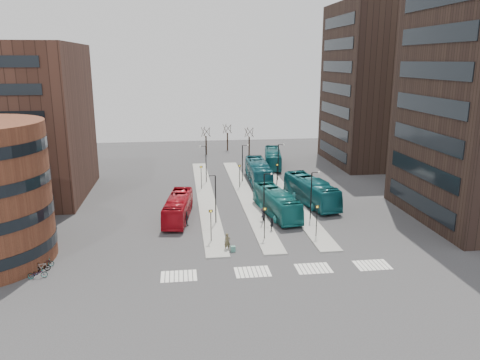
{
  "coord_description": "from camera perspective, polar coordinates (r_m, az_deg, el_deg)",
  "views": [
    {
      "loc": [
        -7.46,
        -36.64,
        19.65
      ],
      "look_at": [
        -0.14,
        19.93,
        5.0
      ],
      "focal_mm": 35.0,
      "sensor_mm": 36.0,
      "label": 1
    }
  ],
  "objects": [
    {
      "name": "lamp_posts",
      "position": [
        67.37,
        1.46,
        0.6
      ],
      "size": [
        14.04,
        20.24,
        6.12
      ],
      "color": "black",
      "rests_on": "ground"
    },
    {
      "name": "island_left",
      "position": [
        69.54,
        -4.22,
        -1.99
      ],
      "size": [
        2.5,
        45.0,
        0.15
      ],
      "primitive_type": "cube",
      "color": "gray",
      "rests_on": "ground"
    },
    {
      "name": "teal_bus_c",
      "position": [
        66.59,
        8.64,
        -1.31
      ],
      "size": [
        5.17,
        13.26,
        3.6
      ],
      "primitive_type": "imported",
      "rotation": [
        0.0,
        0.0,
        0.17
      ],
      "color": "#13575F",
      "rests_on": "ground"
    },
    {
      "name": "island_mid",
      "position": [
        70.09,
        0.68,
        -1.81
      ],
      "size": [
        2.5,
        45.0,
        0.15
      ],
      "primitive_type": "cube",
      "color": "gray",
      "rests_on": "ground"
    },
    {
      "name": "teal_bus_a",
      "position": [
        61.14,
        4.47,
        -2.75
      ],
      "size": [
        4.47,
        12.2,
        3.32
      ],
      "primitive_type": "imported",
      "rotation": [
        0.0,
        0.0,
        0.14
      ],
      "color": "#136161",
      "rests_on": "ground"
    },
    {
      "name": "crosswalk_stripes",
      "position": [
        46.07,
        4.97,
        -10.89
      ],
      "size": [
        22.35,
        2.4,
        0.01
      ],
      "color": "silver",
      "rests_on": "ground"
    },
    {
      "name": "commuter_c",
      "position": [
        58.65,
        2.77,
        -4.28
      ],
      "size": [
        1.09,
        1.31,
        1.76
      ],
      "primitive_type": "imported",
      "rotation": [
        0.0,
        0.0,
        4.25
      ],
      "color": "black",
      "rests_on": "ground"
    },
    {
      "name": "teal_bus_d",
      "position": [
        88.72,
        4.01,
        2.67
      ],
      "size": [
        4.72,
        12.26,
        3.33
      ],
      "primitive_type": "imported",
      "rotation": [
        0.0,
        0.0,
        -0.16
      ],
      "color": "#135C63",
      "rests_on": "ground"
    },
    {
      "name": "suitcase",
      "position": [
        49.92,
        -0.86,
        -8.4
      ],
      "size": [
        0.52,
        0.43,
        0.61
      ],
      "primitive_type": "cube",
      "rotation": [
        0.0,
        0.0,
        0.09
      ],
      "color": "#1C359C",
      "rests_on": "ground"
    },
    {
      "name": "sign_poles",
      "position": [
        62.74,
        1.22,
        -1.55
      ],
      "size": [
        12.45,
        22.12,
        3.65
      ],
      "color": "black",
      "rests_on": "ground"
    },
    {
      "name": "traveller",
      "position": [
        50.06,
        -1.56,
        -7.55
      ],
      "size": [
        0.74,
        0.55,
        1.88
      ],
      "primitive_type": "imported",
      "rotation": [
        0.0,
        0.0,
        0.15
      ],
      "color": "brown",
      "rests_on": "ground"
    },
    {
      "name": "commuter_a",
      "position": [
        57.69,
        -6.66,
        -4.66
      ],
      "size": [
        1.07,
        0.97,
        1.81
      ],
      "primitive_type": "imported",
      "rotation": [
        0.0,
        0.0,
        2.74
      ],
      "color": "black",
      "rests_on": "ground"
    },
    {
      "name": "island_right",
      "position": [
        71.15,
        5.47,
        -1.63
      ],
      "size": [
        2.5,
        45.0,
        0.15
      ],
      "primitive_type": "cube",
      "color": "gray",
      "rests_on": "ground"
    },
    {
      "name": "teal_bus_b",
      "position": [
        77.32,
        2.25,
        1.02
      ],
      "size": [
        3.34,
        12.8,
        3.54
      ],
      "primitive_type": "imported",
      "rotation": [
        0.0,
        0.0,
        -0.03
      ],
      "color": "#135663",
      "rests_on": "ground"
    },
    {
      "name": "red_bus",
      "position": [
        59.88,
        -7.55,
        -3.34
      ],
      "size": [
        4.05,
        11.27,
        3.07
      ],
      "primitive_type": "imported",
      "rotation": [
        0.0,
        0.0,
        -0.14
      ],
      "color": "#AA0D18",
      "rests_on": "ground"
    },
    {
      "name": "bicycle_near",
      "position": [
        48.02,
        -23.46,
        -10.42
      ],
      "size": [
        1.81,
        0.86,
        0.91
      ],
      "primitive_type": "imported",
      "rotation": [
        0.0,
        0.0,
        1.72
      ],
      "color": "gray",
      "rests_on": "ground"
    },
    {
      "name": "bicycle_mid",
      "position": [
        49.24,
        -23.02,
        -9.74
      ],
      "size": [
        1.63,
        0.87,
        0.95
      ],
      "primitive_type": "imported",
      "rotation": [
        0.0,
        0.0,
        1.86
      ],
      "color": "gray",
      "rests_on": "ground"
    },
    {
      "name": "ground",
      "position": [
        42.24,
        3.77,
        -13.35
      ],
      "size": [
        160.0,
        160.0,
        0.0
      ],
      "primitive_type": "plane",
      "color": "#2F2F31",
      "rests_on": "ground"
    },
    {
      "name": "bicycle_far",
      "position": [
        50.23,
        -22.69,
        -9.26
      ],
      "size": [
        1.74,
        0.73,
        0.89
      ],
      "primitive_type": "imported",
      "rotation": [
        0.0,
        0.0,
        1.65
      ],
      "color": "gray",
      "rests_on": "ground"
    },
    {
      "name": "commuter_b",
      "position": [
        55.41,
        3.89,
        -5.48
      ],
      "size": [
        0.58,
        1.04,
        1.67
      ],
      "primitive_type": "imported",
      "rotation": [
        0.0,
        0.0,
        1.39
      ],
      "color": "black",
      "rests_on": "ground"
    },
    {
      "name": "bare_trees",
      "position": [
        101.24,
        -1.53,
        4.78
      ],
      "size": [
        10.97,
        8.14,
        5.9
      ],
      "color": "black",
      "rests_on": "ground"
    },
    {
      "name": "tower_far",
      "position": [
        95.31,
        17.41,
        10.96
      ],
      "size": [
        20.12,
        20.0,
        30.0
      ],
      "color": "black",
      "rests_on": "ground"
    }
  ]
}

